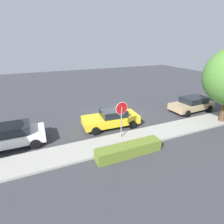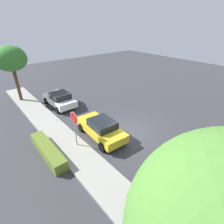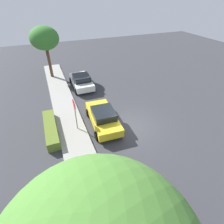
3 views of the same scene
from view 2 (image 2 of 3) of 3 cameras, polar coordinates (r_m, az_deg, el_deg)
name	(u,v)px [view 2 (image 2 of 3)]	position (r m, az deg, el deg)	size (l,w,h in m)	color
ground_plane	(128,132)	(14.12, 5.39, -6.47)	(60.00, 60.00, 0.00)	#38383D
sidewalk_curb	(80,156)	(11.94, -10.53, -13.94)	(32.00, 2.06, 0.14)	#9E9B93
stop_sign	(75,123)	(11.78, -12.13, -3.59)	(0.88, 0.08, 2.74)	gray
parked_car_yellow	(101,128)	(13.20, -3.58, -5.25)	(4.52, 2.23, 1.46)	yellow
parked_car_white	(60,99)	(18.73, -16.73, 4.07)	(4.26, 2.09, 1.47)	white
street_tree_near_corner	(10,59)	(20.74, -30.26, 14.72)	(3.13, 3.13, 5.79)	#513823
front_yard_hedge	(48,151)	(12.44, -20.15, -11.75)	(4.15, 0.84, 0.71)	olive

